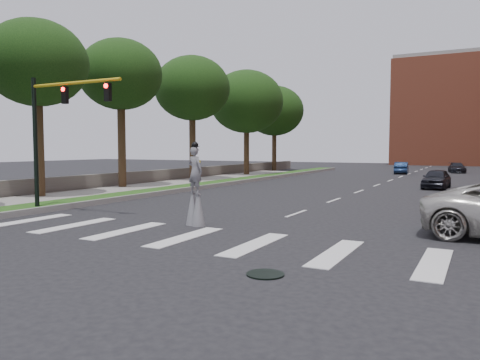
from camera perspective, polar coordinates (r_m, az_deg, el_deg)
ground_plane at (r=14.35m, az=-4.59°, el=-8.10°), size 160.00×160.00×0.00m
grass_median at (r=37.21m, az=-3.20°, el=-0.45°), size 2.00×60.00×0.25m
median_curb at (r=36.68m, az=-1.79°, el=-0.48°), size 0.20×60.00×0.28m
sidewalk_left at (r=31.14m, az=-17.50°, el=-1.56°), size 4.00×60.00×0.18m
stone_wall at (r=41.86m, az=-8.28°, el=0.60°), size 0.50×56.00×1.10m
manhole at (r=11.24m, az=3.11°, el=-11.40°), size 0.90×0.90×0.04m
building_backdrop at (r=90.08m, az=26.80°, el=7.39°), size 26.00×14.00×18.00m
traffic_signal at (r=22.81m, az=-21.81°, el=6.59°), size 5.30×0.23×6.20m
stilt_performer at (r=18.03m, az=-5.47°, el=-1.39°), size 0.83×0.59×3.22m
car_near at (r=37.05m, az=22.82°, el=0.15°), size 1.93×4.32×1.44m
car_mid at (r=56.48m, az=19.08°, el=1.41°), size 1.79×4.16×1.33m
car_far at (r=61.06m, az=24.93°, el=1.37°), size 2.34×4.32×1.19m
tree_1 at (r=29.88m, az=-23.56°, el=12.85°), size 5.81×5.81×10.30m
tree_2 at (r=35.06m, az=-14.35°, el=12.28°), size 5.91×5.91×10.70m
tree_3 at (r=41.42m, az=-5.85°, el=11.02°), size 6.56×6.56×10.91m
tree_4 at (r=49.44m, az=0.80°, el=9.51°), size 7.70×7.70×11.05m
tree_5 at (r=59.77m, az=4.21°, el=8.39°), size 7.39×7.39×10.76m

